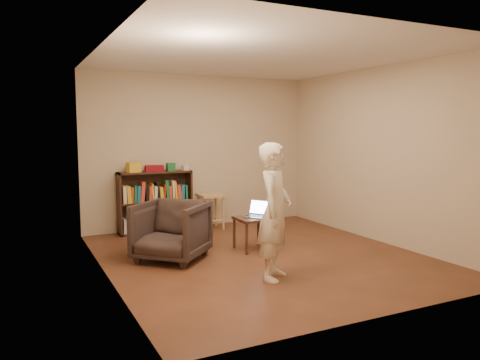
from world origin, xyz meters
name	(u,v)px	position (x,y,z in m)	size (l,w,h in m)	color
floor	(261,256)	(0.00, 0.00, 0.00)	(4.50, 4.50, 0.00)	#432915
ceiling	(262,57)	(0.00, 0.00, 2.60)	(4.50, 4.50, 0.00)	white
wall_back	(199,151)	(0.00, 2.25, 1.30)	(4.00, 4.00, 0.00)	#C4B294
wall_left	(104,164)	(-2.00, 0.00, 1.30)	(4.50, 4.50, 0.00)	#C4B294
wall_right	(380,155)	(2.00, 0.00, 1.30)	(4.50, 4.50, 0.00)	#C4B294
bookshelf	(155,205)	(-0.85, 2.09, 0.44)	(1.20, 0.30, 1.00)	black
box_yellow	(134,167)	(-1.19, 2.06, 1.08)	(0.20, 0.14, 0.16)	gold
red_cloth	(154,168)	(-0.85, 2.09, 1.05)	(0.29, 0.21, 0.10)	maroon
box_green	(171,167)	(-0.58, 2.06, 1.06)	(0.13, 0.13, 0.13)	#1C6A33
box_white	(185,168)	(-0.33, 2.05, 1.04)	(0.10, 0.10, 0.08)	beige
stool	(211,201)	(0.07, 1.91, 0.48)	(0.41, 0.41, 0.59)	tan
armchair	(171,231)	(-1.13, 0.36, 0.38)	(0.81, 0.84, 0.76)	#302320
side_table	(253,223)	(0.06, 0.36, 0.38)	(0.45, 0.45, 0.46)	#331C11
laptop	(256,213)	(0.14, 0.40, 0.51)	(0.41, 0.42, 0.22)	#B1B2B6
person	(275,211)	(-0.31, -0.88, 0.77)	(0.56, 0.37, 1.54)	beige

